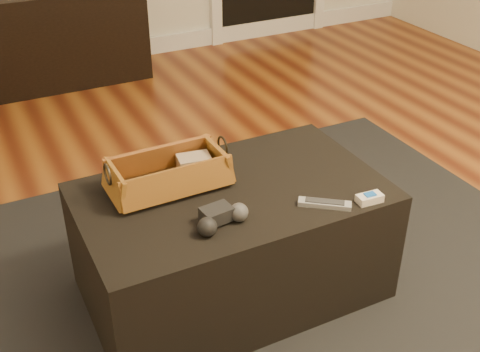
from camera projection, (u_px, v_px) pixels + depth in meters
name	position (u px, v px, depth m)	size (l,w,h in m)	color
floor	(321.00, 305.00, 2.13)	(5.00, 5.50, 0.01)	brown
baseboard	(105.00, 53.00, 4.19)	(5.00, 0.04, 0.12)	white
media_cabinet	(22.00, 41.00, 3.68)	(1.49, 0.45, 0.59)	black
area_rug	(239.00, 298.00, 2.15)	(2.60, 2.00, 0.01)	black
ottoman	(232.00, 242.00, 2.07)	(1.00, 0.60, 0.42)	black
tv_remote	(165.00, 184.00, 1.95)	(0.21, 0.05, 0.02)	black
cloth_bundle	(194.00, 164.00, 2.02)	(0.11, 0.07, 0.06)	tan
wicker_basket	(169.00, 175.00, 1.96)	(0.40, 0.22, 0.14)	#A87526
game_controller	(221.00, 217.00, 1.78)	(0.18, 0.12, 0.06)	black
silver_remote	(325.00, 204.00, 1.88)	(0.16, 0.13, 0.02)	#ACADB4
cream_gadget	(370.00, 198.00, 1.90)	(0.09, 0.05, 0.03)	white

